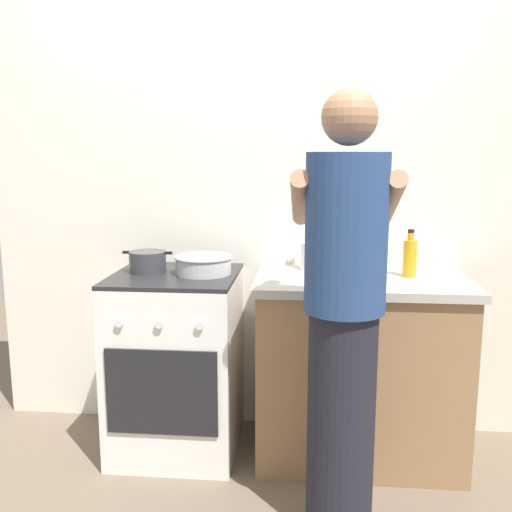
# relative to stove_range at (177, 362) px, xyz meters

# --- Properties ---
(ground) EXTENTS (6.00, 6.00, 0.00)m
(ground) POSITION_rel_stove_range_xyz_m (0.35, -0.15, -0.45)
(ground) COLOR #6B5B4C
(back_wall) EXTENTS (3.20, 0.10, 2.50)m
(back_wall) POSITION_rel_stove_range_xyz_m (0.55, 0.35, 0.80)
(back_wall) COLOR silver
(back_wall) RESTS_ON ground
(countertop) EXTENTS (1.00, 0.60, 0.90)m
(countertop) POSITION_rel_stove_range_xyz_m (0.90, 0.00, 0.00)
(countertop) COLOR #99724C
(countertop) RESTS_ON ground
(stove_range) EXTENTS (0.60, 0.62, 0.90)m
(stove_range) POSITION_rel_stove_range_xyz_m (0.00, 0.00, 0.00)
(stove_range) COLOR white
(stove_range) RESTS_ON ground
(pot) EXTENTS (0.25, 0.18, 0.10)m
(pot) POSITION_rel_stove_range_xyz_m (-0.14, 0.03, 0.50)
(pot) COLOR #38383D
(pot) RESTS_ON stove_range
(mixing_bowl) EXTENTS (0.28, 0.28, 0.09)m
(mixing_bowl) POSITION_rel_stove_range_xyz_m (0.14, 0.02, 0.50)
(mixing_bowl) COLOR #B7B7BC
(mixing_bowl) RESTS_ON stove_range
(utensil_crock) EXTENTS (0.10, 0.10, 0.31)m
(utensil_crock) POSITION_rel_stove_range_xyz_m (0.66, 0.16, 0.54)
(utensil_crock) COLOR silver
(utensil_crock) RESTS_ON countertop
(oil_bottle) EXTENTS (0.07, 0.07, 0.23)m
(oil_bottle) POSITION_rel_stove_range_xyz_m (1.12, 0.04, 0.54)
(oil_bottle) COLOR gold
(oil_bottle) RESTS_ON countertop
(person) EXTENTS (0.41, 0.50, 1.70)m
(person) POSITION_rel_stove_range_xyz_m (0.78, -0.58, 0.41)
(person) COLOR black
(person) RESTS_ON ground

